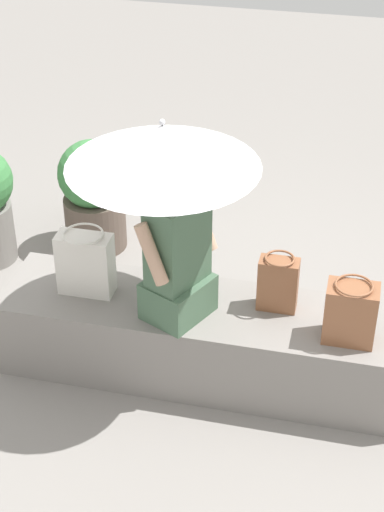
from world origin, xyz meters
name	(u,v)px	position (x,y,z in m)	size (l,w,h in m)	color
ground_plane	(205,371)	(0.00, 0.00, 0.00)	(14.00, 14.00, 0.00)	gray
stone_bench	(205,340)	(0.00, 0.00, 0.23)	(2.29, 0.58, 0.47)	gray
person_seated	(178,253)	(0.13, 0.09, 0.86)	(0.40, 0.51, 0.90)	#47664C
parasol	(163,146)	(0.20, 0.08, 1.45)	(0.96, 0.96, 1.12)	#B7B7BC
handbag_black	(278,283)	(-0.38, -0.08, 0.63)	(0.21, 0.16, 0.33)	brown
tote_bag_canvas	(85,263)	(0.68, 0.01, 0.66)	(0.30, 0.22, 0.38)	silver
shoulder_bag_spare	(351,313)	(-0.77, 0.10, 0.64)	(0.26, 0.19, 0.34)	brown
planter_far	(94,193)	(1.04, -1.16, 0.42)	(0.47, 0.47, 0.80)	brown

